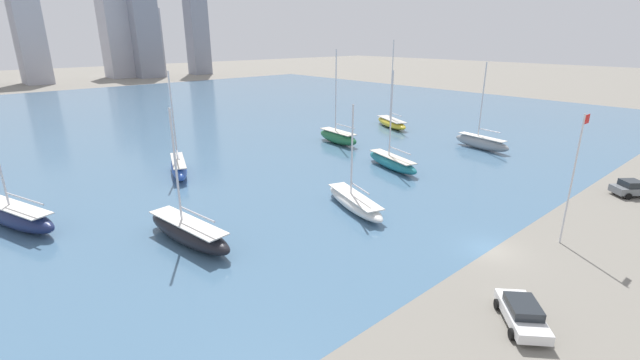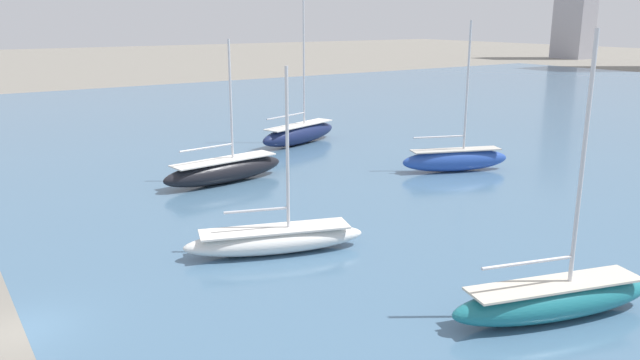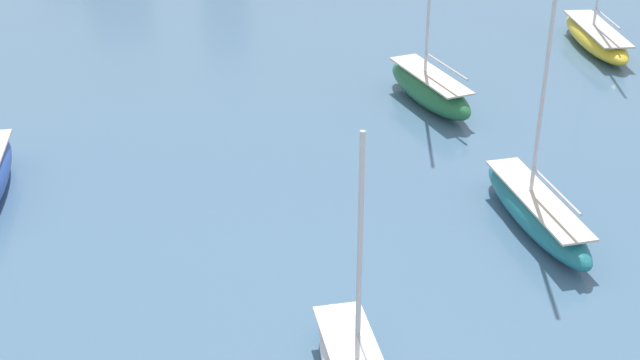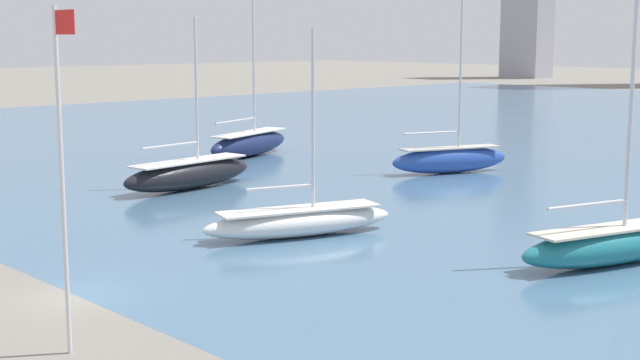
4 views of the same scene
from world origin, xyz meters
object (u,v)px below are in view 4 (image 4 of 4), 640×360
flag_pole (63,169)px  sailboat_black (189,174)px  sailboat_white (299,221)px  sailboat_blue (450,159)px  sailboat_teal (611,244)px  sailboat_navy (249,143)px

flag_pole → sailboat_black: sailboat_black is taller
sailboat_white → flag_pole: bearing=-47.2°
sailboat_blue → sailboat_teal: 26.26m
sailboat_blue → sailboat_navy: sailboat_navy is taller
sailboat_black → sailboat_navy: bearing=120.1°
flag_pole → sailboat_teal: 23.48m
flag_pole → sailboat_teal: bearing=75.4°
sailboat_blue → sailboat_white: size_ratio=1.21×
sailboat_black → sailboat_white: bearing=-22.4°
sailboat_blue → sailboat_white: sailboat_blue is taller
flag_pole → sailboat_navy: 46.48m
sailboat_black → sailboat_teal: sailboat_teal is taller
flag_pole → sailboat_navy: (-32.45, 32.96, -4.67)m
sailboat_navy → sailboat_white: (25.01, -16.85, -0.32)m
sailboat_black → sailboat_white: (15.16, -4.03, -0.22)m
sailboat_black → sailboat_navy: 16.17m
sailboat_navy → sailboat_blue: bearing=-3.5°
sailboat_teal → sailboat_blue: bearing=159.4°
sailboat_white → sailboat_teal: (13.22, 6.12, 0.13)m
sailboat_blue → sailboat_black: (-7.19, -17.60, -0.04)m
sailboat_navy → sailboat_white: size_ratio=1.58×
sailboat_black → sailboat_teal: size_ratio=0.90×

